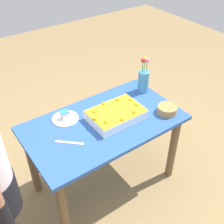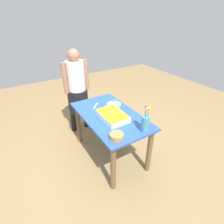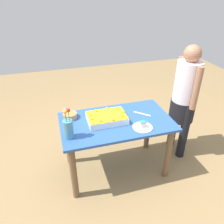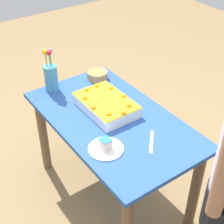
% 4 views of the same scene
% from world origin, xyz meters
% --- Properties ---
extents(ground_plane, '(8.00, 8.00, 0.00)m').
position_xyz_m(ground_plane, '(0.00, 0.00, 0.00)').
color(ground_plane, '#92754B').
extents(dining_table, '(1.26, 0.72, 0.73)m').
position_xyz_m(dining_table, '(0.00, 0.00, 0.60)').
color(dining_table, '#2B55A2').
rests_on(dining_table, ground_plane).
extents(sheet_cake, '(0.43, 0.29, 0.10)m').
position_xyz_m(sheet_cake, '(-0.10, 0.02, 0.78)').
color(sheet_cake, white).
rests_on(sheet_cake, dining_table).
extents(serving_plate_with_slice, '(0.21, 0.21, 0.08)m').
position_xyz_m(serving_plate_with_slice, '(0.23, -0.21, 0.75)').
color(serving_plate_with_slice, white).
rests_on(serving_plate_with_slice, dining_table).
extents(cake_knife, '(0.17, 0.16, 0.00)m').
position_xyz_m(cake_knife, '(0.34, 0.06, 0.74)').
color(cake_knife, silver).
rests_on(cake_knife, dining_table).
extents(flower_vase, '(0.10, 0.10, 0.34)m').
position_xyz_m(flower_vase, '(-0.54, -0.16, 0.85)').
color(flower_vase, teal).
rests_on(flower_vase, dining_table).
extents(fruit_bowl, '(0.16, 0.16, 0.06)m').
position_xyz_m(fruit_bowl, '(-0.49, 0.21, 0.77)').
color(fruit_bowl, '#B67F45').
rests_on(fruit_bowl, dining_table).
extents(person_standing, '(0.31, 0.45, 1.49)m').
position_xyz_m(person_standing, '(0.93, 0.12, 0.85)').
color(person_standing, black).
rests_on(person_standing, ground_plane).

